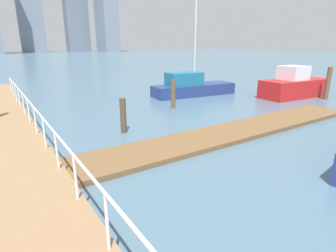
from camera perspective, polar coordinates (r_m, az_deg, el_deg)
name	(u,v)px	position (r m, az deg, el deg)	size (l,w,h in m)	color
ground_plane	(76,105)	(18.07, -18.79, 4.19)	(300.00, 300.00, 0.00)	slate
floating_dock	(234,132)	(11.92, 13.78, -1.18)	(15.12, 2.00, 0.18)	brown
boardwalk_railing	(55,139)	(7.82, -22.70, -2.60)	(0.06, 29.44, 1.08)	white
dock_piling_0	(123,116)	(11.72, -9.45, 2.19)	(0.26, 0.26, 1.52)	brown
dock_piling_1	(328,83)	(21.83, 30.69, 7.75)	(0.31, 0.31, 2.22)	brown
dock_piling_2	(173,94)	(16.09, 1.11, 6.72)	(0.26, 0.26, 1.71)	brown
moored_boat_0	(294,86)	(21.75, 25.08, 7.70)	(5.55, 2.37, 2.24)	red
moored_boat_1	(191,87)	(20.43, 4.97, 8.30)	(6.56, 2.42, 8.03)	navy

